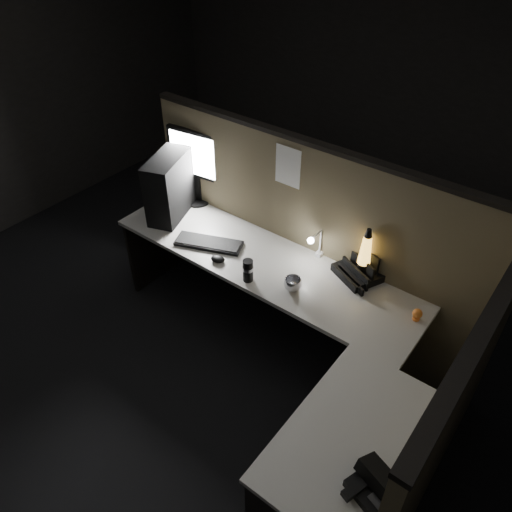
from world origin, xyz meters
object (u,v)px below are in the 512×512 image
Objects in this scene: desk_phone at (376,486)px; lava_lamp at (364,258)px; pc_tower at (170,187)px; keyboard at (209,243)px; monitor at (195,160)px.

lava_lamp is at bearing 139.73° from desk_phone.
pc_tower is 1.00× the size of keyboard.
lava_lamp is 1.50× the size of desk_phone.
pc_tower is 0.80× the size of monitor.
monitor reaches higher than keyboard.
monitor is at bearing 117.49° from keyboard.
monitor is 0.69m from keyboard.
pc_tower is 1.25× the size of lava_lamp.
monitor reaches higher than desk_phone.
monitor is 1.50m from lava_lamp.
monitor reaches higher than pc_tower.
monitor is 2.36× the size of desk_phone.
keyboard is 1.97m from desk_phone.
keyboard is 1.88× the size of desk_phone.
pc_tower is at bearing -171.52° from lava_lamp.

